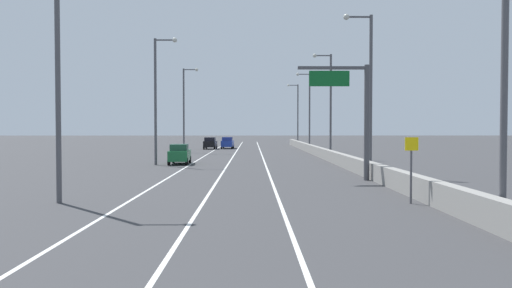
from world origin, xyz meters
TOP-DOWN VIEW (x-y plane):
  - ground_plane at (0.00, 64.00)m, footprint 320.00×320.00m
  - lane_stripe_left at (-5.50, 55.00)m, footprint 0.16×130.00m
  - lane_stripe_center at (-2.00, 55.00)m, footprint 0.16×130.00m
  - lane_stripe_right at (1.50, 55.00)m, footprint 0.16×130.00m
  - jersey_barrier_right at (8.30, 40.00)m, footprint 0.60×120.00m
  - overhead_sign_gantry at (6.96, 27.59)m, footprint 4.68×0.36m
  - speed_advisory_sign at (7.40, 17.21)m, footprint 0.60×0.11m
  - lamp_post_right_near at (8.58, 11.59)m, footprint 2.14×0.44m
  - lamp_post_right_second at (8.64, 31.65)m, footprint 2.14×0.44m
  - lamp_post_right_third at (8.79, 51.72)m, footprint 2.14×0.44m
  - lamp_post_right_fourth at (8.68, 71.79)m, footprint 2.14×0.44m
  - lamp_post_right_fifth at (8.71, 91.86)m, footprint 2.14×0.44m
  - lamp_post_left_near at (-8.33, 17.59)m, footprint 2.14×0.44m
  - lamp_post_left_mid at (-8.38, 41.67)m, footprint 2.14×0.44m
  - lamp_post_left_far at (-8.93, 65.75)m, footprint 2.14×0.44m
  - car_blue_0 at (-3.75, 79.31)m, footprint 2.02×4.73m
  - car_green_1 at (-6.58, 42.89)m, footprint 1.99×4.51m
  - car_black_2 at (-6.44, 77.32)m, footprint 2.03×4.08m

SIDE VIEW (x-z plane):
  - ground_plane at x=0.00m, z-range 0.00..0.00m
  - lane_stripe_left at x=-5.50m, z-range 0.00..0.00m
  - lane_stripe_center at x=-2.00m, z-range 0.00..0.00m
  - lane_stripe_right at x=1.50m, z-range 0.00..0.00m
  - jersey_barrier_right at x=8.30m, z-range 0.00..1.10m
  - car_green_1 at x=-6.58m, z-range 0.00..1.89m
  - car_black_2 at x=-6.44m, z-range 0.00..1.89m
  - car_blue_0 at x=-3.75m, z-range 0.00..1.91m
  - speed_advisory_sign at x=7.40m, z-range 0.26..3.26m
  - overhead_sign_gantry at x=6.96m, z-range 0.98..8.48m
  - lamp_post_right_near at x=8.58m, z-range 0.77..12.42m
  - lamp_post_right_second at x=8.64m, z-range 0.77..12.42m
  - lamp_post_right_third at x=8.79m, z-range 0.77..12.42m
  - lamp_post_right_fourth at x=8.68m, z-range 0.77..12.42m
  - lamp_post_right_fifth at x=8.71m, z-range 0.77..12.42m
  - lamp_post_left_near at x=-8.33m, z-range 0.77..12.42m
  - lamp_post_left_mid at x=-8.38m, z-range 0.77..12.42m
  - lamp_post_left_far at x=-8.93m, z-range 0.77..12.42m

